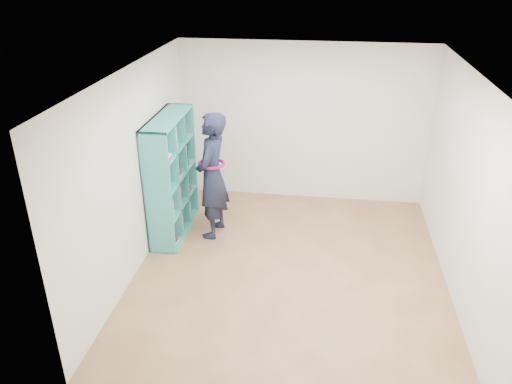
# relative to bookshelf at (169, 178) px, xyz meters

# --- Properties ---
(floor) EXTENTS (4.50, 4.50, 0.00)m
(floor) POSITION_rel_bookshelf_xyz_m (1.83, -0.79, -0.86)
(floor) COLOR brown
(floor) RESTS_ON ground
(ceiling) EXTENTS (4.50, 4.50, 0.00)m
(ceiling) POSITION_rel_bookshelf_xyz_m (1.83, -0.79, 1.74)
(ceiling) COLOR white
(ceiling) RESTS_ON wall_back
(wall_left) EXTENTS (0.02, 4.50, 2.60)m
(wall_left) POSITION_rel_bookshelf_xyz_m (-0.17, -0.79, 0.44)
(wall_left) COLOR silver
(wall_left) RESTS_ON floor
(wall_right) EXTENTS (0.02, 4.50, 2.60)m
(wall_right) POSITION_rel_bookshelf_xyz_m (3.83, -0.79, 0.44)
(wall_right) COLOR silver
(wall_right) RESTS_ON floor
(wall_back) EXTENTS (4.00, 0.02, 2.60)m
(wall_back) POSITION_rel_bookshelf_xyz_m (1.83, 1.46, 0.44)
(wall_back) COLOR silver
(wall_back) RESTS_ON floor
(wall_front) EXTENTS (4.00, 0.02, 2.60)m
(wall_front) POSITION_rel_bookshelf_xyz_m (1.83, -3.04, 0.44)
(wall_front) COLOR silver
(wall_front) RESTS_ON floor
(bookshelf) EXTENTS (0.39, 1.33, 1.78)m
(bookshelf) POSITION_rel_bookshelf_xyz_m (0.00, 0.00, 0.00)
(bookshelf) COLOR teal
(bookshelf) RESTS_ON floor
(person) EXTENTS (0.51, 0.72, 1.86)m
(person) POSITION_rel_bookshelf_xyz_m (0.63, 0.02, 0.07)
(person) COLOR black
(person) RESTS_ON floor
(smartphone) EXTENTS (0.02, 0.10, 0.14)m
(smartphone) POSITION_rel_bookshelf_xyz_m (0.49, 0.10, 0.19)
(smartphone) COLOR silver
(smartphone) RESTS_ON person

